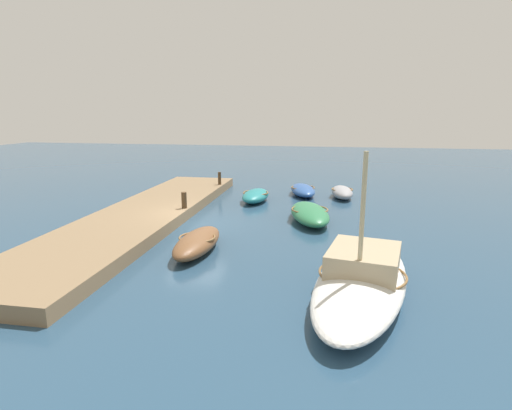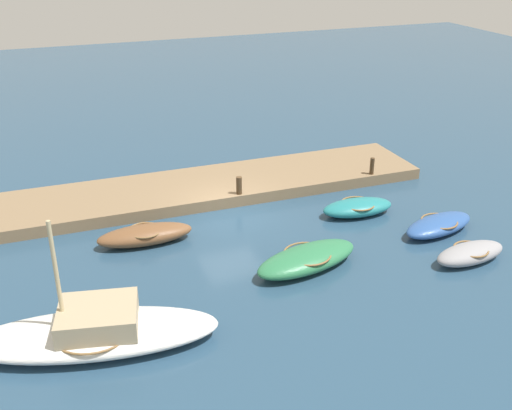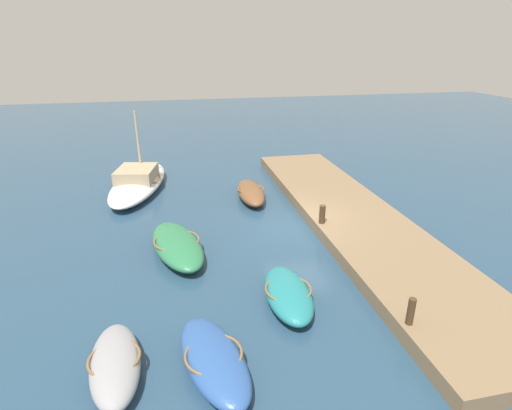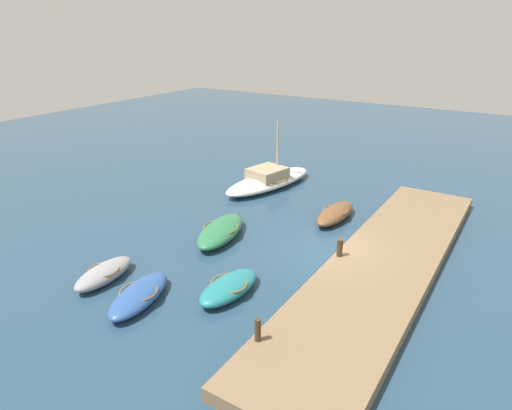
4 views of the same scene
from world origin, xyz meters
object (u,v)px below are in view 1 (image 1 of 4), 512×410
Objects in this scene: rowboat_blue at (303,190)px; mooring_post_west at (220,178)px; motorboat_green at (310,213)px; rowboat_brown at (197,242)px; mooring_post_mid_west at (184,200)px; sailboat_white at (362,277)px; dinghy_grey at (342,192)px; rowboat_teal at (256,196)px.

mooring_post_west is at bearing -103.17° from rowboat_blue.
motorboat_green is 1.20× the size of rowboat_brown.
mooring_post_west reaches higher than mooring_post_mid_west.
mooring_post_mid_west is (-4.50, -2.09, 0.52)m from rowboat_brown.
sailboat_white reaches higher than dinghy_grey.
motorboat_green is at bearing -6.67° from rowboat_blue.
rowboat_brown is at bearing -0.85° from rowboat_teal.
motorboat_green reaches higher than rowboat_blue.
sailboat_white is 9.56× the size of mooring_post_west.
mooring_post_mid_west is (6.50, 0.00, -0.00)m from mooring_post_west.
dinghy_grey is 3.82× the size of mooring_post_west.
sailboat_white is 12.42m from rowboat_teal.
motorboat_green is 6.06m from rowboat_blue.
rowboat_blue is at bearing -157.92° from sailboat_white.
mooring_post_west reaches higher than dinghy_grey.
sailboat_white is 13.80m from rowboat_blue.
sailboat_white is 9.69× the size of mooring_post_mid_west.
sailboat_white is 13.24m from dinghy_grey.
rowboat_blue is at bearing 134.35° from rowboat_teal.
rowboat_blue is at bearing 141.29° from mooring_post_mid_west.
sailboat_white reaches higher than mooring_post_west.
rowboat_brown reaches higher than rowboat_teal.
rowboat_teal is at bearing 50.63° from mooring_post_west.
rowboat_teal is 3.36m from rowboat_blue.
rowboat_brown is at bearing -102.80° from sailboat_white.
mooring_post_mid_west is at bearing 0.00° from mooring_post_west.
rowboat_teal is (-11.35, -5.05, -0.16)m from sailboat_white.
rowboat_brown is at bearing -50.59° from motorboat_green.
mooring_post_west reaches higher than motorboat_green.
rowboat_brown is at bearing 24.91° from mooring_post_mid_west.
motorboat_green is 0.58× the size of sailboat_white.
mooring_post_west is at bearing -167.58° from rowboat_brown.
dinghy_grey is at bearing 129.31° from mooring_post_mid_west.
mooring_post_mid_west reaches higher than dinghy_grey.
mooring_post_mid_west is at bearing -51.99° from rowboat_blue.
sailboat_white reaches higher than rowboat_brown.
dinghy_grey is at bearing 150.90° from motorboat_green.
dinghy_grey is 9.76m from mooring_post_mid_west.
dinghy_grey is (-1.89, 4.85, -0.00)m from rowboat_teal.
sailboat_white is at bearing 67.30° from rowboat_brown.
rowboat_brown is 1.22× the size of dinghy_grey.
mooring_post_mid_west reaches higher than rowboat_blue.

